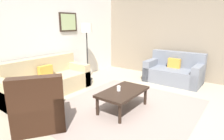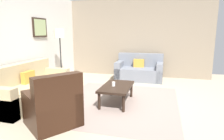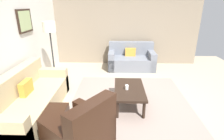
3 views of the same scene
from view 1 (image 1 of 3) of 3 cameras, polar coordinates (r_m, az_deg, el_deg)
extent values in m
plane|color=tan|center=(3.95, 3.86, -11.78)|extent=(8.00, 8.00, 0.00)
cube|color=silver|center=(5.42, -20.07, 9.92)|extent=(6.00, 0.12, 2.80)
cube|color=gray|center=(6.30, 19.25, 10.50)|extent=(0.12, 5.20, 2.80)
cube|color=gray|center=(3.95, 3.86, -11.73)|extent=(2.99, 2.68, 0.01)
cube|color=tan|center=(4.91, -19.27, -4.64)|extent=(2.22, 0.89, 0.42)
cube|color=tan|center=(5.11, -21.57, -1.41)|extent=(2.22, 0.24, 0.88)
cube|color=tan|center=(4.43, -30.17, -6.50)|extent=(0.20, 0.89, 0.62)
cube|color=tan|center=(5.47, -10.69, -1.03)|extent=(0.20, 0.89, 0.62)
cube|color=gold|center=(4.93, -19.62, -0.32)|extent=(0.36, 0.12, 0.28)
cube|color=slate|center=(5.82, 18.11, -1.61)|extent=(0.91, 1.57, 0.42)
cube|color=slate|center=(6.07, 19.29, 1.19)|extent=(0.24, 1.57, 0.88)
cube|color=slate|center=(6.03, 12.05, 0.33)|extent=(0.91, 0.20, 0.62)
cube|color=slate|center=(5.63, 24.76, -1.70)|extent=(0.91, 0.20, 0.62)
cube|color=gold|center=(5.85, 18.41, 2.00)|extent=(0.12, 0.36, 0.28)
cube|color=black|center=(3.55, -21.07, -12.06)|extent=(1.12, 1.12, 0.44)
cube|color=black|center=(3.17, -21.78, -10.28)|extent=(0.76, 0.63, 0.95)
cube|color=black|center=(3.50, -15.88, -10.54)|extent=(0.60, 0.74, 0.60)
cube|color=black|center=(3.55, -26.42, -11.15)|extent=(0.60, 0.74, 0.60)
cube|color=black|center=(4.24, -20.50, -7.90)|extent=(0.56, 0.56, 0.40)
cylinder|color=black|center=(3.37, 2.41, -13.25)|extent=(0.06, 0.06, 0.36)
cylinder|color=black|center=(4.14, 10.11, -7.99)|extent=(0.06, 0.06, 0.36)
cylinder|color=black|center=(3.65, -4.48, -10.97)|extent=(0.06, 0.06, 0.36)
cylinder|color=black|center=(4.38, 3.98, -6.55)|extent=(0.06, 0.06, 0.36)
cube|color=black|center=(3.79, 3.35, -6.63)|extent=(1.10, 0.64, 0.05)
cylinder|color=white|center=(3.75, 2.06, -5.64)|extent=(0.07, 0.07, 0.10)
cylinder|color=black|center=(5.92, -7.31, -2.69)|extent=(0.28, 0.28, 0.03)
cylinder|color=#262626|center=(5.75, -7.53, 4.08)|extent=(0.04, 0.04, 1.45)
cylinder|color=beige|center=(5.66, -7.82, 12.62)|extent=(0.32, 0.32, 0.26)
cube|color=black|center=(5.82, -13.22, 14.04)|extent=(0.62, 0.04, 0.54)
cube|color=#9DAE77|center=(5.81, -13.12, 14.05)|extent=(0.54, 0.01, 0.46)
camera|label=2|loc=(1.51, -104.19, -9.24)|focal=31.16mm
camera|label=3|loc=(2.27, -68.45, 15.22)|focal=28.16mm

